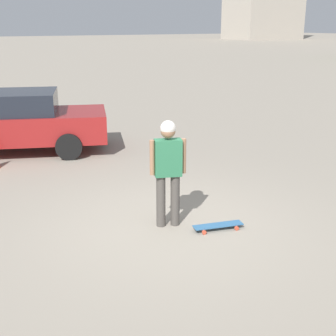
# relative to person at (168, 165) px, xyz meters

# --- Properties ---
(ground_plane) EXTENTS (220.00, 220.00, 0.00)m
(ground_plane) POSITION_rel_person_xyz_m (0.00, 0.00, -0.98)
(ground_plane) COLOR gray
(person) EXTENTS (0.53, 0.32, 1.67)m
(person) POSITION_rel_person_xyz_m (0.00, 0.00, 0.00)
(person) COLOR #4C4742
(person) RESTS_ON ground_plane
(skateboard) EXTENTS (0.80, 0.37, 0.08)m
(skateboard) POSITION_rel_person_xyz_m (-0.59, 0.52, -0.92)
(skateboard) COLOR #336693
(skateboard) RESTS_ON ground_plane
(car_parked_near) EXTENTS (5.01, 3.28, 1.47)m
(car_parked_near) POSITION_rel_person_xyz_m (1.24, -5.67, -0.23)
(car_parked_near) COLOR maroon
(car_parked_near) RESTS_ON ground_plane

